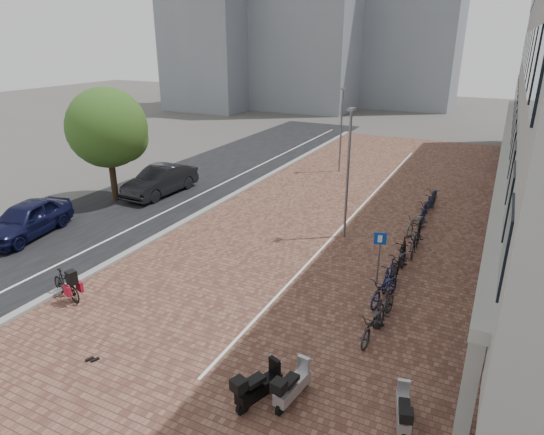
{
  "coord_description": "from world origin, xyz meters",
  "views": [
    {
      "loc": [
        8.59,
        -11.44,
        8.74
      ],
      "look_at": [
        0.0,
        6.0,
        1.3
      ],
      "focal_mm": 31.14,
      "sensor_mm": 36.0,
      "label": 1
    }
  ],
  "objects_px": {
    "hero_bike": "(66,284)",
    "car_dark": "(160,181)",
    "scooter_front": "(292,384)",
    "scooter_mid": "(259,385)",
    "scooter_back": "(404,409)",
    "car_navy": "(26,219)",
    "parking_sign": "(379,251)"
  },
  "relations": [
    {
      "from": "car_navy",
      "to": "scooter_mid",
      "type": "relative_size",
      "value": 3.03
    },
    {
      "from": "scooter_mid",
      "to": "car_navy",
      "type": "bearing_deg",
      "value": -177.8
    },
    {
      "from": "car_dark",
      "to": "scooter_front",
      "type": "distance_m",
      "value": 18.55
    },
    {
      "from": "hero_bike",
      "to": "parking_sign",
      "type": "height_order",
      "value": "parking_sign"
    },
    {
      "from": "car_navy",
      "to": "parking_sign",
      "type": "height_order",
      "value": "parking_sign"
    },
    {
      "from": "scooter_front",
      "to": "parking_sign",
      "type": "relative_size",
      "value": 0.72
    },
    {
      "from": "car_navy",
      "to": "car_dark",
      "type": "height_order",
      "value": "car_dark"
    },
    {
      "from": "car_navy",
      "to": "car_dark",
      "type": "xyz_separation_m",
      "value": [
        1.58,
        7.8,
        0.02
      ]
    },
    {
      "from": "scooter_front",
      "to": "parking_sign",
      "type": "xyz_separation_m",
      "value": [
        0.38,
        6.95,
        0.88
      ]
    },
    {
      "from": "car_dark",
      "to": "parking_sign",
      "type": "relative_size",
      "value": 2.37
    },
    {
      "from": "car_dark",
      "to": "scooter_back",
      "type": "xyz_separation_m",
      "value": [
        16.64,
        -11.79,
        -0.36
      ]
    },
    {
      "from": "parking_sign",
      "to": "scooter_front",
      "type": "bearing_deg",
      "value": -112.4
    },
    {
      "from": "scooter_front",
      "to": "scooter_mid",
      "type": "relative_size",
      "value": 0.97
    },
    {
      "from": "car_navy",
      "to": "scooter_back",
      "type": "xyz_separation_m",
      "value": [
        18.22,
        -3.98,
        -0.34
      ]
    },
    {
      "from": "scooter_front",
      "to": "scooter_mid",
      "type": "distance_m",
      "value": 0.85
    },
    {
      "from": "car_navy",
      "to": "parking_sign",
      "type": "bearing_deg",
      "value": -1.87
    },
    {
      "from": "scooter_back",
      "to": "parking_sign",
      "type": "relative_size",
      "value": 0.65
    },
    {
      "from": "hero_bike",
      "to": "parking_sign",
      "type": "relative_size",
      "value": 0.86
    },
    {
      "from": "car_navy",
      "to": "scooter_front",
      "type": "bearing_deg",
      "value": -26.8
    },
    {
      "from": "car_dark",
      "to": "scooter_back",
      "type": "relative_size",
      "value": 3.63
    },
    {
      "from": "car_dark",
      "to": "parking_sign",
      "type": "xyz_separation_m",
      "value": [
        14.33,
        -5.27,
        0.57
      ]
    },
    {
      "from": "scooter_front",
      "to": "scooter_mid",
      "type": "height_order",
      "value": "scooter_mid"
    },
    {
      "from": "car_navy",
      "to": "scooter_front",
      "type": "distance_m",
      "value": 16.15
    },
    {
      "from": "car_dark",
      "to": "parking_sign",
      "type": "distance_m",
      "value": 15.28
    },
    {
      "from": "car_dark",
      "to": "hero_bike",
      "type": "relative_size",
      "value": 2.75
    },
    {
      "from": "hero_bike",
      "to": "car_dark",
      "type": "bearing_deg",
      "value": 37.08
    },
    {
      "from": "car_dark",
      "to": "hero_bike",
      "type": "xyz_separation_m",
      "value": [
        4.64,
        -11.08,
        -0.28
      ]
    },
    {
      "from": "hero_bike",
      "to": "scooter_front",
      "type": "xyz_separation_m",
      "value": [
        9.31,
        -1.14,
        -0.03
      ]
    },
    {
      "from": "scooter_front",
      "to": "car_navy",
      "type": "bearing_deg",
      "value": 172.36
    },
    {
      "from": "car_dark",
      "to": "scooter_mid",
      "type": "relative_size",
      "value": 3.2
    },
    {
      "from": "scooter_front",
      "to": "parking_sign",
      "type": "height_order",
      "value": "parking_sign"
    },
    {
      "from": "hero_bike",
      "to": "scooter_back",
      "type": "height_order",
      "value": "hero_bike"
    }
  ]
}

